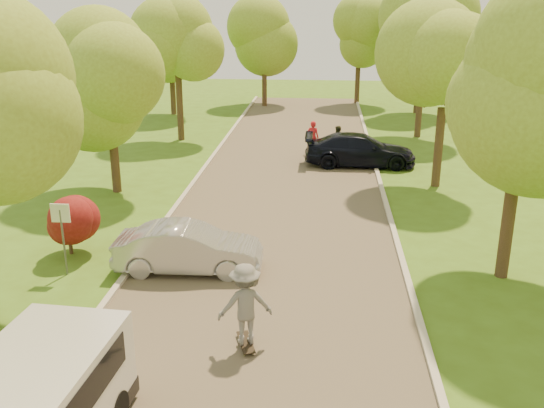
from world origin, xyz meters
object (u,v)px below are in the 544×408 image
(skateboarder, at_px, (245,304))
(person_striped, at_px, (313,137))
(silver_sedan, at_px, (188,248))
(street_sign, at_px, (62,224))
(person_olive, at_px, (337,141))
(dark_sedan, at_px, (360,150))
(longboard, at_px, (246,342))

(skateboarder, distance_m, person_striped, 18.81)
(silver_sedan, bearing_deg, street_sign, 97.48)
(street_sign, height_order, skateboarder, street_sign)
(street_sign, relative_size, person_olive, 1.44)
(street_sign, xyz_separation_m, person_striped, (6.78, 15.37, -0.71))
(dark_sedan, bearing_deg, longboard, 168.00)
(longboard, bearing_deg, silver_sedan, -78.75)
(dark_sedan, bearing_deg, silver_sedan, 155.59)
(silver_sedan, bearing_deg, person_olive, -19.16)
(street_sign, bearing_deg, dark_sedan, 55.31)
(dark_sedan, distance_m, longboard, 16.91)
(silver_sedan, bearing_deg, dark_sedan, -25.89)
(person_olive, bearing_deg, longboard, 43.60)
(street_sign, xyz_separation_m, longboard, (5.70, -3.41, -1.46))
(longboard, bearing_deg, dark_sedan, -119.28)
(street_sign, xyz_separation_m, skateboarder, (5.70, -3.41, -0.47))
(dark_sedan, xyz_separation_m, skateboarder, (-3.40, -16.55, 0.33))
(longboard, height_order, person_olive, person_olive)
(skateboarder, bearing_deg, person_striped, -110.97)
(silver_sedan, xyz_separation_m, dark_sedan, (5.60, 12.57, 0.06))
(person_striped, bearing_deg, silver_sedan, 88.20)
(silver_sedan, height_order, skateboarder, skateboarder)
(street_sign, xyz_separation_m, person_olive, (8.04, 15.16, -0.81))
(skateboarder, bearing_deg, street_sign, -48.53)
(dark_sedan, bearing_deg, person_olive, 27.53)
(street_sign, relative_size, silver_sedan, 0.51)
(street_sign, bearing_deg, longboard, -30.86)
(silver_sedan, distance_m, person_olive, 15.27)
(dark_sedan, xyz_separation_m, longboard, (-3.40, -16.55, -0.66))
(longboard, distance_m, person_striped, 18.82)
(skateboarder, relative_size, person_olive, 1.28)
(street_sign, distance_m, person_olive, 17.17)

